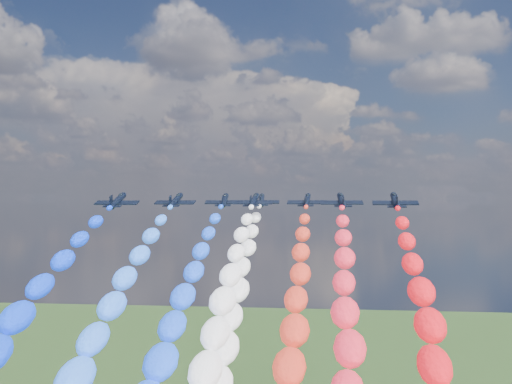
# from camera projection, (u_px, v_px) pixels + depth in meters

# --- Properties ---
(jet_0) EXTENTS (9.97, 13.42, 6.32)m
(jet_0) POSITION_uv_depth(u_px,v_px,m) (118.00, 201.00, 141.92)
(jet_0) COLOR black
(jet_1) EXTENTS (9.91, 13.37, 6.32)m
(jet_1) POSITION_uv_depth(u_px,v_px,m) (176.00, 201.00, 152.50)
(jet_1) COLOR black
(trail_1) EXTENTS (6.76, 111.42, 56.77)m
(trail_1) POSITION_uv_depth(u_px,v_px,m) (83.00, 380.00, 95.05)
(trail_1) COLOR #2B6DFA
(jet_2) EXTENTS (10.47, 13.77, 6.32)m
(jet_2) POSITION_uv_depth(u_px,v_px,m) (224.00, 200.00, 162.31)
(jet_2) COLOR black
(trail_2) EXTENTS (6.76, 111.42, 56.77)m
(trail_2) POSITION_uv_depth(u_px,v_px,m) (167.00, 363.00, 104.86)
(trail_2) COLOR blue
(jet_3) EXTENTS (10.17, 13.56, 6.32)m
(jet_3) POSITION_uv_depth(u_px,v_px,m) (254.00, 200.00, 157.00)
(jet_3) COLOR black
(trail_3) EXTENTS (6.76, 111.42, 56.77)m
(trail_3) POSITION_uv_depth(u_px,v_px,m) (210.00, 372.00, 99.55)
(trail_3) COLOR white
(jet_4) EXTENTS (10.46, 13.76, 6.32)m
(jet_4) POSITION_uv_depth(u_px,v_px,m) (261.00, 200.00, 170.93)
(jet_4) COLOR black
(trail_4) EXTENTS (6.76, 111.42, 56.77)m
(trail_4) POSITION_uv_depth(u_px,v_px,m) (227.00, 350.00, 113.48)
(trail_4) COLOR white
(jet_5) EXTENTS (10.08, 13.50, 6.32)m
(jet_5) POSITION_uv_depth(u_px,v_px,m) (307.00, 200.00, 159.07)
(jet_5) COLOR black
(trail_5) EXTENTS (6.76, 111.42, 56.77)m
(trail_5) POSITION_uv_depth(u_px,v_px,m) (294.00, 368.00, 101.62)
(trail_5) COLOR red
(jet_6) EXTENTS (10.47, 13.77, 6.32)m
(jet_6) POSITION_uv_depth(u_px,v_px,m) (342.00, 201.00, 146.20)
(jet_6) COLOR black
(jet_7) EXTENTS (9.76, 13.26, 6.32)m
(jet_7) POSITION_uv_depth(u_px,v_px,m) (395.00, 201.00, 135.98)
(jet_7) COLOR black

